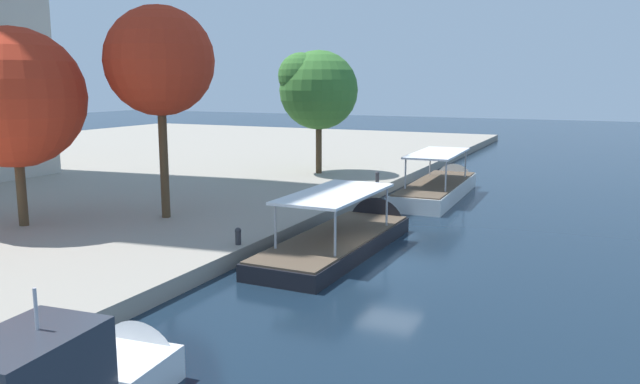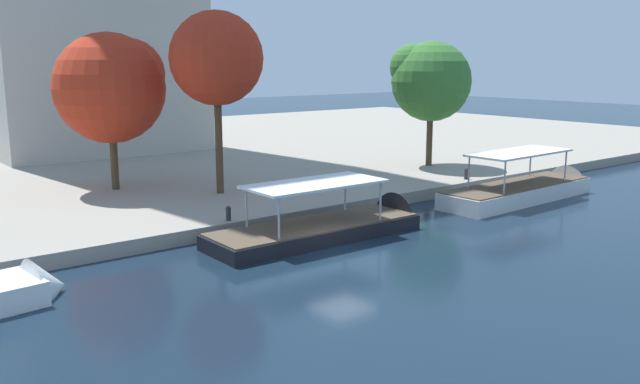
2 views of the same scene
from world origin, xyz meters
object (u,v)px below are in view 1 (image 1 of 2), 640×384
mooring_bollard_1 (238,235)px  tree_3 (160,61)px  tour_boat_2 (440,191)px  mooring_bollard_2 (377,177)px  tree_1 (316,88)px  tree_0 (18,91)px  tour_boat_1 (346,241)px

mooring_bollard_1 → tree_3: 10.36m
tour_boat_2 → mooring_bollard_2: size_ratio=16.68×
tree_1 → tree_3: 17.59m
tree_0 → tree_3: bearing=-51.0°
tour_boat_1 → tree_1: 20.35m
tour_boat_1 → mooring_bollard_2: bearing=14.9°
tour_boat_2 → tree_3: tree_3 is taller
tour_boat_2 → tree_1: size_ratio=1.41×
mooring_bollard_2 → tree_1: bearing=66.9°
mooring_bollard_2 → tree_1: (2.49, 5.84, 6.00)m
mooring_bollard_1 → tree_1: bearing=16.6°
tour_boat_1 → tree_3: 12.79m
tour_boat_1 → tree_3: tree_3 is taller
tour_boat_2 → tree_3: 20.50m
tour_boat_2 → tree_3: bearing=144.9°
tour_boat_1 → tree_1: (16.66, 9.46, 6.86)m
tour_boat_2 → mooring_bollard_1: tour_boat_2 is taller
tree_1 → tree_0: bearing=166.1°
tree_0 → tree_3: 6.75m
tree_0 → tree_1: (21.68, -5.37, -0.01)m
tour_boat_2 → tree_1: tree_1 is taller
tree_1 → tree_3: tree_3 is taller
tour_boat_1 → mooring_bollard_2: (14.17, 3.62, 0.86)m
tree_0 → tree_3: size_ratio=0.89×
tour_boat_1 → tree_0: (-5.01, 14.82, 6.87)m
mooring_bollard_1 → tree_3: bearing=63.0°
tree_3 → tour_boat_2: bearing=-33.2°
tour_boat_1 → mooring_bollard_1: tour_boat_1 is taller
mooring_bollard_2 → tree_1: 8.73m
tree_0 → tree_1: bearing=-13.9°
tree_1 → tour_boat_1: bearing=-150.4°
mooring_bollard_2 → tree_0: tree_0 is taller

